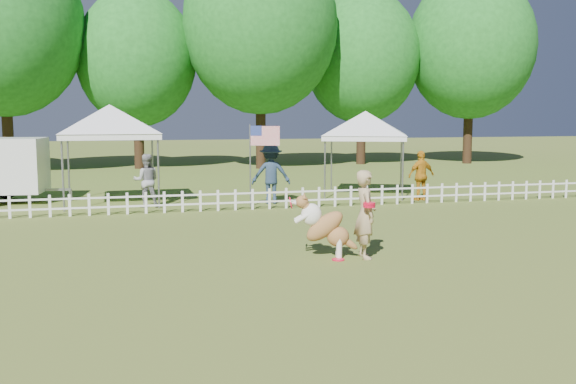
% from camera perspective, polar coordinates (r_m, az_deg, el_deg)
% --- Properties ---
extents(ground, '(120.00, 120.00, 0.00)m').
position_cam_1_polar(ground, '(11.90, 4.73, -6.31)').
color(ground, '#4C6921').
rests_on(ground, ground).
extents(picket_fence, '(22.00, 0.08, 0.60)m').
position_cam_1_polar(picket_fence, '(18.50, -2.41, -0.63)').
color(picket_fence, white).
rests_on(picket_fence, ground).
extents(handler, '(0.45, 0.65, 1.68)m').
position_cam_1_polar(handler, '(12.22, 6.88, -1.98)').
color(handler, tan).
rests_on(handler, ground).
extents(dog, '(1.23, 0.68, 1.21)m').
position_cam_1_polar(dog, '(12.22, 3.37, -3.06)').
color(dog, brown).
rests_on(dog, ground).
extents(frisbee_on_turf, '(0.32, 0.32, 0.02)m').
position_cam_1_polar(frisbee_on_turf, '(12.13, 4.49, -6.01)').
color(frisbee_on_turf, red).
rests_on(frisbee_on_turf, ground).
extents(canopy_tent_left, '(2.91, 2.91, 2.96)m').
position_cam_1_polar(canopy_tent_left, '(20.28, -15.46, 3.14)').
color(canopy_tent_left, white).
rests_on(canopy_tent_left, ground).
extents(canopy_tent_right, '(3.54, 3.54, 2.78)m').
position_cam_1_polar(canopy_tent_right, '(21.84, 6.86, 3.35)').
color(canopy_tent_right, white).
rests_on(canopy_tent_right, ground).
extents(flag_pole, '(0.91, 0.43, 2.44)m').
position_cam_1_polar(flag_pole, '(18.98, -3.38, 2.36)').
color(flag_pole, gray).
rests_on(flag_pole, ground).
extents(spectator_a, '(0.81, 0.65, 1.58)m').
position_cam_1_polar(spectator_a, '(19.33, -12.47, 1.00)').
color(spectator_a, gray).
rests_on(spectator_a, ground).
extents(spectator_b, '(1.28, 0.87, 1.84)m').
position_cam_1_polar(spectator_b, '(19.66, -1.52, 1.63)').
color(spectator_b, '#23344A').
rests_on(spectator_b, ground).
extents(spectator_c, '(0.98, 0.52, 1.59)m').
position_cam_1_polar(spectator_c, '(20.83, 11.76, 1.44)').
color(spectator_c, '#C27D16').
rests_on(spectator_c, ground).
extents(tree_left, '(7.40, 7.40, 12.00)m').
position_cam_1_polar(tree_left, '(33.01, -23.99, 12.00)').
color(tree_left, '#1B611D').
rests_on(tree_left, ground).
extents(tree_center_left, '(6.00, 6.00, 9.80)m').
position_cam_1_polar(tree_center_left, '(33.52, -13.27, 10.43)').
color(tree_center_left, '#1B611D').
rests_on(tree_center_left, ground).
extents(tree_center_right, '(7.60, 7.60, 12.60)m').
position_cam_1_polar(tree_center_right, '(32.86, -2.48, 13.13)').
color(tree_center_right, '#1B611D').
rests_on(tree_center_right, ground).
extents(tree_right, '(6.20, 6.20, 10.40)m').
position_cam_1_polar(tree_right, '(35.91, 6.59, 10.79)').
color(tree_right, '#1B611D').
rests_on(tree_right, ground).
extents(tree_far_right, '(7.00, 7.00, 11.40)m').
position_cam_1_polar(tree_far_right, '(37.63, 15.89, 11.16)').
color(tree_far_right, '#1B611D').
rests_on(tree_far_right, ground).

